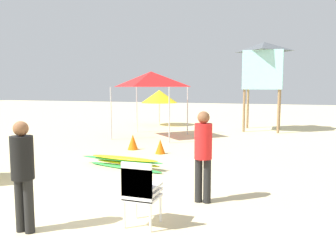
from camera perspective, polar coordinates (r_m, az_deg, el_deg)
The scene contains 10 objects.
ground at distance 6.65m, azimuth -22.01°, elevation -12.44°, with size 80.00×80.00×0.00m, color beige.
stacked_plastic_chairs at distance 5.18m, azimuth -4.69°, elevation -10.37°, with size 0.48×0.48×1.02m.
surfboard_pile at distance 9.04m, azimuth -7.36°, elevation -5.99°, with size 2.57×0.70×0.32m.
lifeguard_near_left at distance 6.21m, azimuth 5.90°, elevation -4.12°, with size 0.32×0.32×1.68m.
lifeguard_near_center at distance 5.34m, azimuth -23.13°, elevation -6.68°, with size 0.32×0.32×1.63m.
popup_canopy at distance 14.41m, azimuth -2.85°, elevation 7.81°, with size 2.53×2.53×2.77m.
lifeguard_tower at distance 17.24m, azimuth 15.70°, elevation 9.68°, with size 1.98×1.98×4.26m.
beach_umbrella_left at distance 18.93m, azimuth -1.46°, elevation 4.96°, with size 2.01×2.01×1.96m.
traffic_cone_near at distance 11.63m, azimuth -5.90°, elevation -2.69°, with size 0.36×0.36×0.52m, color orange.
traffic_cone_far at distance 10.86m, azimuth -1.30°, elevation -3.45°, with size 0.33×0.33×0.46m, color orange.
Camera 1 is at (4.23, -4.68, 2.10)m, focal length 36.44 mm.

